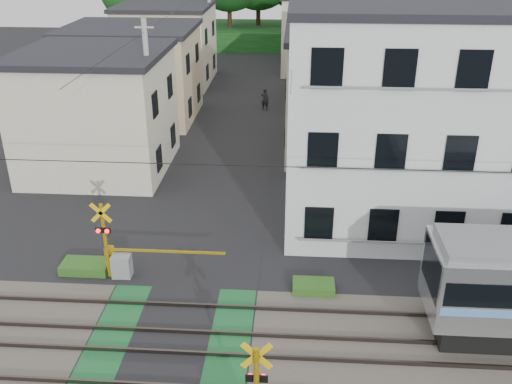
{
  "coord_description": "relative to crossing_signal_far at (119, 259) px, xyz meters",
  "views": [
    {
      "loc": [
        3.7,
        -14.01,
        11.89
      ],
      "look_at": [
        2.4,
        5.0,
        2.99
      ],
      "focal_mm": 40.0,
      "sensor_mm": 36.0,
      "label": 1
    }
  ],
  "objects": [
    {
      "name": "weed_patches",
      "position": [
        4.34,
        -3.74,
        -0.53
      ],
      "size": [
        10.25,
        8.8,
        0.4
      ],
      "color": "#2D5E1E",
      "rests_on": "ground"
    },
    {
      "name": "pedestrian",
      "position": [
        4.23,
        21.67,
        0.07
      ],
      "size": [
        0.63,
        0.47,
        1.57
      ],
      "primitive_type": "imported",
      "rotation": [
        0.0,
        0.0,
        2.96
      ],
      "color": "#25212A",
      "rests_on": "ground"
    },
    {
      "name": "ground",
      "position": [
        2.59,
        -3.65,
        -0.71
      ],
      "size": [
        120.0,
        120.0,
        0.0
      ],
      "primitive_type": "plane",
      "color": "black"
    },
    {
      "name": "crossing_signal_far",
      "position": [
        0.0,
        0.0,
        0.0
      ],
      "size": [
        4.74,
        0.65,
        3.09
      ],
      "color": "yellow",
      "rests_on": "ground"
    },
    {
      "name": "houses_row",
      "position": [
        2.84,
        22.27,
        2.53
      ],
      "size": [
        22.07,
        31.35,
        6.8
      ],
      "color": "beige",
      "rests_on": "ground"
    },
    {
      "name": "apartment_block",
      "position": [
        11.09,
        5.84,
        3.94
      ],
      "size": [
        10.2,
        8.36,
        9.3
      ],
      "color": "silver",
      "rests_on": "ground"
    },
    {
      "name": "utility_poles",
      "position": [
        1.53,
        19.35,
        3.37
      ],
      "size": [
        7.9,
        42.0,
        8.0
      ],
      "color": "#A5A5A0",
      "rests_on": "ground"
    },
    {
      "name": "track_bed",
      "position": [
        2.59,
        -3.65,
        -0.67
      ],
      "size": [
        120.0,
        120.0,
        0.14
      ],
      "color": "#47423A",
      "rests_on": "ground"
    },
    {
      "name": "catenary",
      "position": [
        8.59,
        -3.62,
        2.98
      ],
      "size": [
        60.0,
        5.04,
        7.0
      ],
      "color": "#2D2D33",
      "rests_on": "ground"
    }
  ]
}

